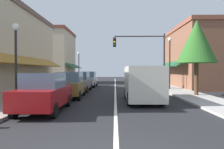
# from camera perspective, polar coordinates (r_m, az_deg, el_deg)

# --- Properties ---
(ground_plane) EXTENTS (80.00, 80.00, 0.00)m
(ground_plane) POSITION_cam_1_polar(r_m,az_deg,el_deg) (21.60, 0.90, -3.90)
(ground_plane) COLOR black
(sidewalk_left) EXTENTS (2.60, 56.00, 0.12)m
(sidewalk_left) POSITION_cam_1_polar(r_m,az_deg,el_deg) (22.28, -13.43, -3.62)
(sidewalk_left) COLOR gray
(sidewalk_left) RESTS_ON ground
(sidewalk_right) EXTENTS (2.60, 56.00, 0.12)m
(sidewalk_right) POSITION_cam_1_polar(r_m,az_deg,el_deg) (22.29, 15.21, -3.63)
(sidewalk_right) COLOR #A39E99
(sidewalk_right) RESTS_ON ground
(lane_center_stripe) EXTENTS (0.14, 52.00, 0.01)m
(lane_center_stripe) POSITION_cam_1_polar(r_m,az_deg,el_deg) (21.60, 0.90, -3.89)
(lane_center_stripe) COLOR silver
(lane_center_stripe) RESTS_ON ground
(storefront_right_block) EXTENTS (5.29, 10.20, 6.78)m
(storefront_right_block) POSITION_cam_1_polar(r_m,az_deg,el_deg) (25.16, 21.39, 4.47)
(storefront_right_block) COLOR brown
(storefront_right_block) RESTS_ON ground
(storefront_far_left) EXTENTS (7.20, 8.20, 7.94)m
(storefront_far_left) POSITION_cam_1_polar(r_m,az_deg,el_deg) (33.05, -16.33, 4.68)
(storefront_far_left) COLOR #BCAD8E
(storefront_far_left) RESTS_ON ground
(parked_car_nearest_left) EXTENTS (1.83, 4.12, 1.77)m
(parked_car_nearest_left) POSITION_cam_1_polar(r_m,az_deg,el_deg) (9.98, -17.95, -4.72)
(parked_car_nearest_left) COLOR maroon
(parked_car_nearest_left) RESTS_ON ground
(parked_car_second_left) EXTENTS (1.87, 4.14, 1.77)m
(parked_car_second_left) POSITION_cam_1_polar(r_m,az_deg,el_deg) (14.64, -11.40, -2.85)
(parked_car_second_left) COLOR brown
(parked_car_second_left) RESTS_ON ground
(parked_car_third_left) EXTENTS (1.81, 4.11, 1.77)m
(parked_car_third_left) POSITION_cam_1_polar(r_m,az_deg,el_deg) (19.02, -8.80, -1.94)
(parked_car_third_left) COLOR #4C5156
(parked_car_third_left) RESTS_ON ground
(parked_car_far_left) EXTENTS (1.84, 4.13, 1.77)m
(parked_car_far_left) POSITION_cam_1_polar(r_m,az_deg,el_deg) (24.20, -6.45, -1.28)
(parked_car_far_left) COLOR #B7BABF
(parked_car_far_left) RESTS_ON ground
(van_in_lane) EXTENTS (2.02, 5.19, 2.12)m
(van_in_lane) POSITION_cam_1_polar(r_m,az_deg,el_deg) (12.78, 8.29, -2.21)
(van_in_lane) COLOR beige
(van_in_lane) RESTS_ON ground
(traffic_signal_mast_arm) EXTENTS (5.11, 0.50, 5.49)m
(traffic_signal_mast_arm) POSITION_cam_1_polar(r_m,az_deg,el_deg) (20.74, 9.30, 6.30)
(traffic_signal_mast_arm) COLOR #333333
(traffic_signal_mast_arm) RESTS_ON ground
(street_lamp_left_near) EXTENTS (0.36, 0.36, 4.29)m
(street_lamp_left_near) POSITION_cam_1_polar(r_m,az_deg,el_deg) (11.79, -24.87, 6.14)
(street_lamp_left_near) COLOR black
(street_lamp_left_near) RESTS_ON ground
(street_lamp_right_mid) EXTENTS (0.36, 0.36, 4.98)m
(street_lamp_right_mid) POSITION_cam_1_polar(r_m,az_deg,el_deg) (20.47, 15.57, 5.14)
(street_lamp_right_mid) COLOR black
(street_lamp_right_mid) RESTS_ON ground
(street_lamp_left_far) EXTENTS (0.36, 0.36, 4.35)m
(street_lamp_left_far) POSITION_cam_1_polar(r_m,az_deg,el_deg) (28.01, -9.09, 3.31)
(street_lamp_left_far) COLOR black
(street_lamp_left_far) RESTS_ON ground
(tree_right_near) EXTENTS (2.83, 2.83, 5.55)m
(tree_right_near) POSITION_cam_1_polar(r_m,az_deg,el_deg) (16.40, 22.21, 8.32)
(tree_right_near) COLOR #4C331E
(tree_right_near) RESTS_ON ground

